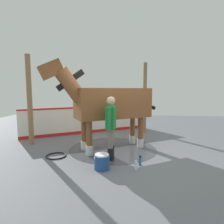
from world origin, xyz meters
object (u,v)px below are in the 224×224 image
at_px(wash_bucket, 102,162).
at_px(hose_coil, 56,156).
at_px(handler, 111,124).
at_px(bottle_shampoo, 136,166).
at_px(horse, 109,103).
at_px(bottle_spray, 140,161).

xyz_separation_m(wash_bucket, hose_coil, (-1.34, 0.68, -0.15)).
xyz_separation_m(handler, bottle_shampoo, (0.63, -0.62, -0.82)).
bearing_deg(bottle_shampoo, hose_coil, 162.87).
distance_m(horse, handler, 0.92).
bearing_deg(horse, handler, 69.76).
height_order(horse, bottle_spray, horse).
bearing_deg(horse, wash_bucket, 59.64).
height_order(horse, handler, horse).
bearing_deg(handler, bottle_shampoo, -43.51).
bearing_deg(hose_coil, horse, 29.58).
bearing_deg(bottle_shampoo, horse, 118.77).
xyz_separation_m(horse, hose_coil, (-1.33, -0.76, -1.36)).
relative_size(horse, wash_bucket, 9.22).
height_order(handler, wash_bucket, handler).
height_order(horse, wash_bucket, horse).
xyz_separation_m(handler, bottle_spray, (0.73, -0.35, -0.81)).
bearing_deg(wash_bucket, horse, 90.41).
distance_m(horse, bottle_shampoo, 2.05).
distance_m(horse, bottle_spray, 1.92).
bearing_deg(bottle_spray, hose_coil, 170.23).
bearing_deg(wash_bucket, bottle_shampoo, 2.10).
xyz_separation_m(horse, handler, (0.15, -0.78, -0.46)).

